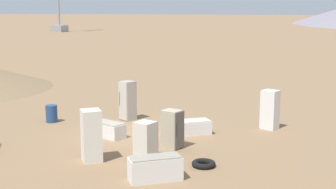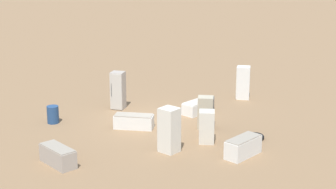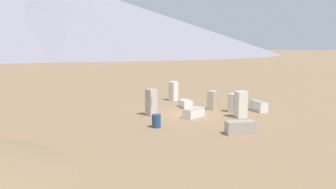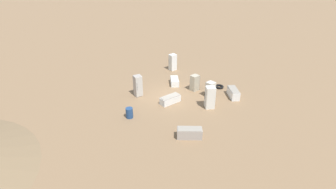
{
  "view_description": "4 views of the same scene",
  "coord_description": "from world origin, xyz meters",
  "px_view_note": "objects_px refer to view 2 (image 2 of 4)",
  "views": [
    {
      "loc": [
        -17.66,
        -8.66,
        5.31
      ],
      "look_at": [
        0.51,
        -1.42,
        1.76
      ],
      "focal_mm": 50.0,
      "sensor_mm": 36.0,
      "label": 1
    },
    {
      "loc": [
        -24.94,
        3.05,
        8.59
      ],
      "look_at": [
        0.03,
        -0.76,
        1.31
      ],
      "focal_mm": 60.0,
      "sensor_mm": 36.0,
      "label": 2
    },
    {
      "loc": [
        -7.32,
        22.75,
        4.98
      ],
      "look_at": [
        1.31,
        0.82,
        1.5
      ],
      "focal_mm": 35.0,
      "sensor_mm": 36.0,
      "label": 3
    },
    {
      "loc": [
        -11.48,
        17.05,
        10.95
      ],
      "look_at": [
        -0.82,
        1.44,
        1.04
      ],
      "focal_mm": 28.0,
      "sensor_mm": 36.0,
      "label": 4
    }
  ],
  "objects_px": {
    "discarded_fridge_8": "(58,156)",
    "discarded_fridge_3": "(207,127)",
    "discarded_fridge_4": "(243,147)",
    "discarded_fridge_6": "(206,113)",
    "discarded_fridge_5": "(169,130)",
    "discarded_fridge_7": "(243,83)",
    "discarded_fridge_1": "(118,90)",
    "discarded_fridge_2": "(197,107)",
    "scrap_tire": "(255,137)",
    "rusty_barrel": "(53,115)",
    "discarded_fridge_0": "(134,121)"
  },
  "relations": [
    {
      "from": "discarded_fridge_8",
      "to": "discarded_fridge_3",
      "type": "bearing_deg",
      "value": 160.65
    },
    {
      "from": "discarded_fridge_4",
      "to": "discarded_fridge_6",
      "type": "distance_m",
      "value": 3.57
    },
    {
      "from": "discarded_fridge_4",
      "to": "discarded_fridge_8",
      "type": "distance_m",
      "value": 7.29
    },
    {
      "from": "discarded_fridge_5",
      "to": "discarded_fridge_4",
      "type": "bearing_deg",
      "value": -59.13
    },
    {
      "from": "discarded_fridge_3",
      "to": "discarded_fridge_7",
      "type": "height_order",
      "value": "discarded_fridge_7"
    },
    {
      "from": "discarded_fridge_3",
      "to": "discarded_fridge_1",
      "type": "bearing_deg",
      "value": 135.06
    },
    {
      "from": "discarded_fridge_2",
      "to": "discarded_fridge_3",
      "type": "bearing_deg",
      "value": 135.91
    },
    {
      "from": "discarded_fridge_2",
      "to": "scrap_tire",
      "type": "relative_size",
      "value": 2.01
    },
    {
      "from": "discarded_fridge_4",
      "to": "rusty_barrel",
      "type": "relative_size",
      "value": 2.1
    },
    {
      "from": "discarded_fridge_2",
      "to": "discarded_fridge_0",
      "type": "bearing_deg",
      "value": 79.35
    },
    {
      "from": "discarded_fridge_6",
      "to": "discarded_fridge_2",
      "type": "bearing_deg",
      "value": -166.34
    },
    {
      "from": "discarded_fridge_0",
      "to": "scrap_tire",
      "type": "distance_m",
      "value": 5.51
    },
    {
      "from": "discarded_fridge_0",
      "to": "rusty_barrel",
      "type": "xyz_separation_m",
      "value": [
        1.3,
        3.68,
        0.09
      ]
    },
    {
      "from": "discarded_fridge_0",
      "to": "discarded_fridge_1",
      "type": "height_order",
      "value": "discarded_fridge_1"
    },
    {
      "from": "discarded_fridge_8",
      "to": "scrap_tire",
      "type": "distance_m",
      "value": 8.48
    },
    {
      "from": "discarded_fridge_5",
      "to": "discarded_fridge_7",
      "type": "xyz_separation_m",
      "value": [
        6.96,
        -5.09,
        -0.05
      ]
    },
    {
      "from": "discarded_fridge_6",
      "to": "scrap_tire",
      "type": "height_order",
      "value": "discarded_fridge_6"
    },
    {
      "from": "discarded_fridge_4",
      "to": "discarded_fridge_6",
      "type": "xyz_separation_m",
      "value": [
        3.47,
        0.77,
        0.36
      ]
    },
    {
      "from": "discarded_fridge_3",
      "to": "discarded_fridge_6",
      "type": "bearing_deg",
      "value": 91.5
    },
    {
      "from": "discarded_fridge_3",
      "to": "discarded_fridge_5",
      "type": "bearing_deg",
      "value": -142.52
    },
    {
      "from": "discarded_fridge_0",
      "to": "discarded_fridge_2",
      "type": "relative_size",
      "value": 1.14
    },
    {
      "from": "discarded_fridge_3",
      "to": "discarded_fridge_7",
      "type": "bearing_deg",
      "value": 74.15
    },
    {
      "from": "discarded_fridge_0",
      "to": "discarded_fridge_1",
      "type": "bearing_deg",
      "value": 27.11
    },
    {
      "from": "discarded_fridge_5",
      "to": "rusty_barrel",
      "type": "relative_size",
      "value": 2.26
    },
    {
      "from": "discarded_fridge_0",
      "to": "discarded_fridge_1",
      "type": "distance_m",
      "value": 3.19
    },
    {
      "from": "discarded_fridge_2",
      "to": "discarded_fridge_3",
      "type": "height_order",
      "value": "discarded_fridge_3"
    },
    {
      "from": "discarded_fridge_4",
      "to": "scrap_tire",
      "type": "height_order",
      "value": "discarded_fridge_4"
    },
    {
      "from": "discarded_fridge_4",
      "to": "discarded_fridge_7",
      "type": "relative_size",
      "value": 0.98
    },
    {
      "from": "discarded_fridge_2",
      "to": "discarded_fridge_7",
      "type": "relative_size",
      "value": 0.94
    },
    {
      "from": "discarded_fridge_1",
      "to": "discarded_fridge_2",
      "type": "xyz_separation_m",
      "value": [
        -1.36,
        -3.81,
        -0.65
      ]
    },
    {
      "from": "discarded_fridge_7",
      "to": "discarded_fridge_2",
      "type": "bearing_deg",
      "value": 144.52
    },
    {
      "from": "discarded_fridge_0",
      "to": "discarded_fridge_8",
      "type": "height_order",
      "value": "discarded_fridge_8"
    },
    {
      "from": "discarded_fridge_0",
      "to": "discarded_fridge_6",
      "type": "height_order",
      "value": "discarded_fridge_6"
    },
    {
      "from": "discarded_fridge_5",
      "to": "discarded_fridge_0",
      "type": "bearing_deg",
      "value": 69.12
    },
    {
      "from": "discarded_fridge_3",
      "to": "discarded_fridge_5",
      "type": "xyz_separation_m",
      "value": [
        -0.8,
        1.74,
        0.23
      ]
    },
    {
      "from": "discarded_fridge_6",
      "to": "discarded_fridge_8",
      "type": "distance_m",
      "value": 7.29
    },
    {
      "from": "discarded_fridge_3",
      "to": "scrap_tire",
      "type": "height_order",
      "value": "discarded_fridge_3"
    },
    {
      "from": "discarded_fridge_4",
      "to": "discarded_fridge_5",
      "type": "relative_size",
      "value": 0.93
    },
    {
      "from": "discarded_fridge_5",
      "to": "discarded_fridge_6",
      "type": "bearing_deg",
      "value": 9.34
    },
    {
      "from": "rusty_barrel",
      "to": "discarded_fridge_7",
      "type": "bearing_deg",
      "value": -75.41
    },
    {
      "from": "discarded_fridge_3",
      "to": "discarded_fridge_4",
      "type": "relative_size",
      "value": 0.81
    },
    {
      "from": "discarded_fridge_6",
      "to": "scrap_tire",
      "type": "xyz_separation_m",
      "value": [
        -1.68,
        -1.81,
        -0.65
      ]
    },
    {
      "from": "discarded_fridge_4",
      "to": "discarded_fridge_5",
      "type": "distance_m",
      "value": 3.05
    },
    {
      "from": "scrap_tire",
      "to": "discarded_fridge_0",
      "type": "bearing_deg",
      "value": 66.4
    },
    {
      "from": "discarded_fridge_2",
      "to": "discarded_fridge_6",
      "type": "xyz_separation_m",
      "value": [
        -2.25,
        0.07,
        0.44
      ]
    },
    {
      "from": "discarded_fridge_1",
      "to": "scrap_tire",
      "type": "relative_size",
      "value": 2.31
    },
    {
      "from": "discarded_fridge_4",
      "to": "scrap_tire",
      "type": "bearing_deg",
      "value": -69.02
    },
    {
      "from": "discarded_fridge_5",
      "to": "rusty_barrel",
      "type": "distance_m",
      "value": 6.54
    },
    {
      "from": "discarded_fridge_7",
      "to": "discarded_fridge_3",
      "type": "bearing_deg",
      "value": 169.65
    },
    {
      "from": "discarded_fridge_8",
      "to": "discarded_fridge_1",
      "type": "bearing_deg",
      "value": -145.03
    }
  ]
}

